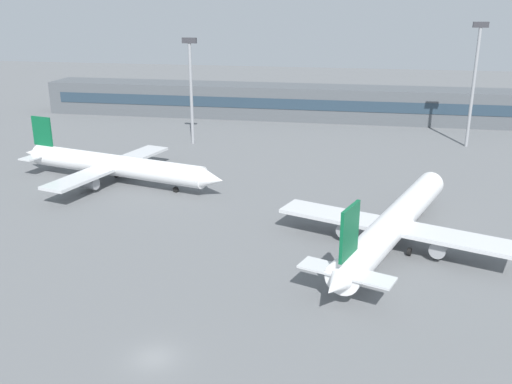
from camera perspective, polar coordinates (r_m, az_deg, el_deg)
The scene contains 6 objects.
ground_plane at distance 89.61m, azimuth -1.43°, elevation -1.73°, with size 400.00×400.00×0.00m, color slate.
terminal_building at distance 159.02m, azimuth 4.05°, elevation 9.04°, with size 142.04×12.13×9.00m.
airplane_near at distance 77.82m, azimuth 13.96°, elevation -2.89°, with size 31.26×43.68×11.21m.
airplane_mid at distance 104.38m, azimuth -13.93°, elevation 2.61°, with size 42.87×30.41×10.76m.
floodlight_tower_west at distance 129.15m, azimuth -6.60°, elevation 10.87°, with size 3.20×0.80×23.67m.
floodlight_tower_east at distance 134.08m, azimuth 21.21°, elevation 10.80°, with size 3.20×0.80×27.09m.
Camera 1 is at (17.35, -42.07, 31.51)m, focal length 39.59 mm.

